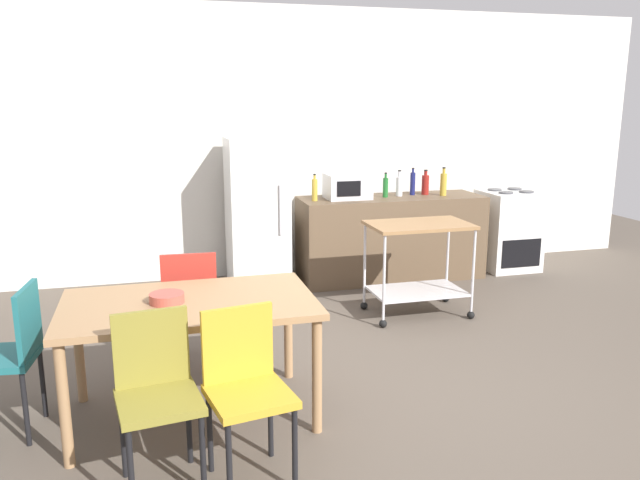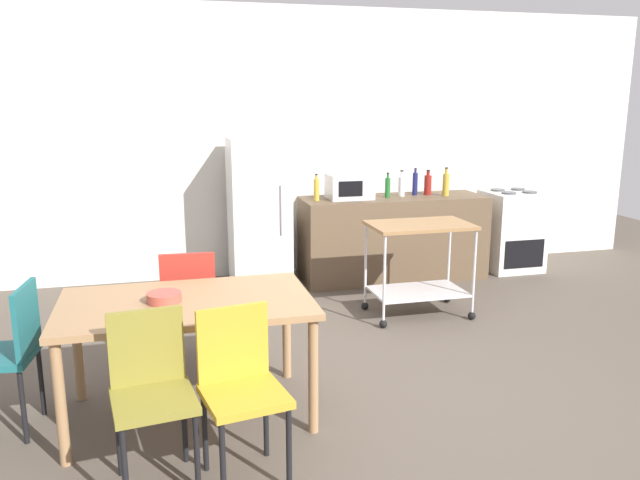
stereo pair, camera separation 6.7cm
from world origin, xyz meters
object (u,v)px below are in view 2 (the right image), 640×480
(chair_olive, at_px, (151,387))
(bottle_sparkling_water, at_px, (316,189))
(kitchen_cart, at_px, (419,254))
(fruit_bowl, at_px, (164,297))
(chair_teal, at_px, (9,348))
(stove_oven, at_px, (511,231))
(bottle_sesame_oil, at_px, (402,186))
(refrigerator, at_px, (259,213))
(microwave, at_px, (350,186))
(bottle_olive_oil, at_px, (415,183))
(chair_mustard, at_px, (240,382))
(bottle_hot_sauce, at_px, (446,184))
(bottle_wine, at_px, (428,184))
(bottle_soy_sauce, at_px, (388,187))
(dining_table, at_px, (187,313))
(chair_red, at_px, (189,300))

(chair_olive, distance_m, bottle_sparkling_water, 3.63)
(kitchen_cart, height_order, fruit_bowl, kitchen_cart)
(chair_teal, distance_m, stove_oven, 5.41)
(chair_olive, bearing_deg, bottle_sesame_oil, 43.38)
(chair_teal, xyz_separation_m, bottle_sparkling_water, (2.47, 2.46, 0.50))
(chair_teal, distance_m, refrigerator, 3.22)
(microwave, distance_m, bottle_olive_oil, 0.77)
(chair_mustard, bearing_deg, chair_teal, 137.81)
(stove_oven, bearing_deg, bottle_hot_sauce, -175.22)
(kitchen_cart, xyz_separation_m, bottle_wine, (0.63, 1.26, 0.44))
(bottle_olive_oil, xyz_separation_m, fruit_bowl, (-2.72, -2.66, -0.25))
(chair_mustard, xyz_separation_m, kitchen_cart, (1.88, 2.09, 0.05))
(bottle_soy_sauce, bearing_deg, bottle_sparkling_water, -177.41)
(bottle_sesame_oil, bearing_deg, dining_table, -132.73)
(microwave, relative_size, fruit_bowl, 2.24)
(chair_red, distance_m, fruit_bowl, 0.79)
(fruit_bowl, bearing_deg, bottle_wine, 42.70)
(bottle_sparkling_water, bearing_deg, bottle_olive_oil, 5.87)
(chair_olive, xyz_separation_m, stove_oven, (3.98, 3.24, -0.07))
(microwave, height_order, bottle_olive_oil, bottle_olive_oil)
(refrigerator, height_order, microwave, refrigerator)
(bottle_olive_oil, bearing_deg, chair_mustard, -125.09)
(bottle_sparkling_water, relative_size, bottle_hot_sauce, 0.91)
(chair_mustard, xyz_separation_m, bottle_soy_sauce, (2.01, 3.28, 0.49))
(refrigerator, distance_m, microwave, 0.99)
(dining_table, height_order, kitchen_cart, kitchen_cart)
(kitchen_cart, xyz_separation_m, bottle_soy_sauce, (0.13, 1.19, 0.44))
(bottle_sesame_oil, bearing_deg, chair_mustard, -123.38)
(bottle_sesame_oil, bearing_deg, refrigerator, 177.72)
(chair_mustard, xyz_separation_m, bottle_sparkling_water, (1.22, 3.24, 0.50))
(bottle_sparkling_water, bearing_deg, chair_teal, -135.08)
(chair_olive, xyz_separation_m, microwave, (2.04, 3.24, 0.51))
(kitchen_cart, relative_size, bottle_sparkling_water, 3.26)
(bottle_sesame_oil, bearing_deg, bottle_soy_sauce, -166.59)
(bottle_sparkling_water, height_order, bottle_hot_sauce, bottle_hot_sauce)
(kitchen_cart, relative_size, bottle_hot_sauce, 2.95)
(refrigerator, bearing_deg, microwave, -5.01)
(stove_oven, bearing_deg, bottle_sesame_oil, 179.17)
(refrigerator, distance_m, kitchen_cart, 1.80)
(chair_mustard, height_order, microwave, microwave)
(chair_red, bearing_deg, stove_oven, -149.95)
(bottle_sparkling_water, bearing_deg, chair_olive, -117.55)
(bottle_hot_sauce, bearing_deg, kitchen_cart, -124.56)
(chair_olive, distance_m, refrigerator, 3.51)
(fruit_bowl, bearing_deg, microwave, 53.07)
(refrigerator, xyz_separation_m, bottle_soy_sauce, (1.37, -0.10, 0.24))
(chair_mustard, distance_m, bottle_sesame_oil, 4.01)
(bottle_soy_sauce, bearing_deg, bottle_olive_oil, 13.16)
(chair_red, relative_size, kitchen_cart, 0.98)
(stove_oven, bearing_deg, bottle_sparkling_water, -178.57)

